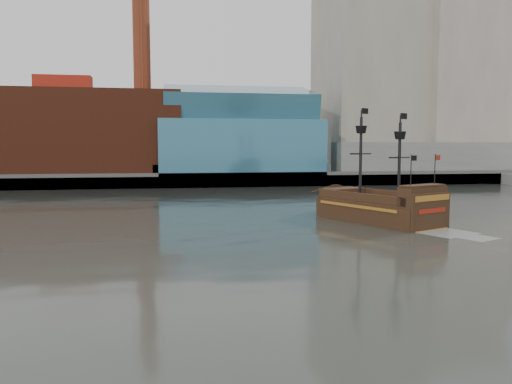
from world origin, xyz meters
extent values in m
plane|color=#2B2D28|center=(0.00, 0.00, 0.00)|extent=(400.00, 400.00, 0.00)
cube|color=slate|center=(0.00, 92.00, 1.00)|extent=(220.00, 60.00, 2.00)
cube|color=#4C4C49|center=(0.00, 62.50, 1.30)|extent=(220.00, 1.00, 2.60)
cube|color=maroon|center=(-22.00, 72.00, 9.50)|extent=(42.00, 18.00, 15.00)
cube|color=teal|center=(10.00, 70.00, 7.00)|extent=(30.00, 16.00, 10.00)
cube|color=#A19886|center=(40.00, 80.00, 25.00)|extent=(20.00, 22.00, 46.00)
cube|color=#AB9F90|center=(58.00, 76.00, 21.00)|extent=(18.00, 18.00, 38.00)
cube|color=#A19886|center=(50.00, 97.00, 28.00)|extent=(24.00, 20.00, 52.00)
cube|color=slate|center=(48.00, 66.00, 5.00)|extent=(40.00, 6.00, 6.00)
cylinder|color=maroon|center=(-8.00, 74.00, 28.00)|extent=(3.20, 3.20, 22.00)
cube|color=teal|center=(10.00, 70.00, 15.00)|extent=(28.00, 14.94, 8.78)
cube|color=#A3301B|center=(75.00, 82.00, 33.00)|extent=(5.00, 2.50, 2.50)
cube|color=black|center=(16.41, 19.84, 0.59)|extent=(9.34, 12.89, 2.58)
cube|color=#53361E|center=(16.41, 19.84, 2.03)|extent=(8.40, 11.60, 0.30)
cube|color=black|center=(14.49, 24.20, 2.38)|extent=(4.82, 3.88, 0.99)
cube|color=black|center=(18.49, 15.13, 2.78)|extent=(4.95, 3.35, 1.78)
cube|color=black|center=(18.86, 14.29, 1.19)|extent=(4.55, 2.19, 3.97)
cube|color=#A66920|center=(18.91, 14.16, 2.78)|extent=(4.11, 1.87, 0.50)
cube|color=maroon|center=(18.91, 14.16, 1.69)|extent=(3.21, 1.47, 0.40)
cylinder|color=black|center=(15.08, 20.88, 6.05)|extent=(0.37, 0.37, 7.73)
cylinder|color=black|center=(17.95, 18.57, 5.75)|extent=(0.37, 0.37, 7.14)
cone|color=black|center=(15.08, 20.88, 8.73)|extent=(1.44, 1.44, 0.69)
cone|color=black|center=(17.95, 18.57, 8.13)|extent=(1.44, 1.44, 0.69)
cube|color=black|center=(15.49, 21.06, 10.51)|extent=(0.83, 0.39, 0.55)
cube|color=black|center=(18.35, 18.75, 9.92)|extent=(0.83, 0.39, 0.55)
cube|color=#969B96|center=(19.53, 12.77, 0.01)|extent=(5.30, 4.97, 0.02)
camera|label=1|loc=(-2.94, -24.68, 7.08)|focal=35.00mm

